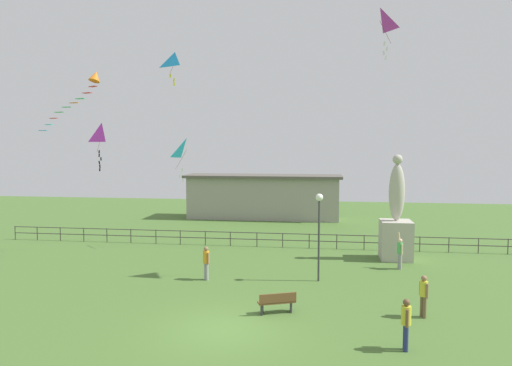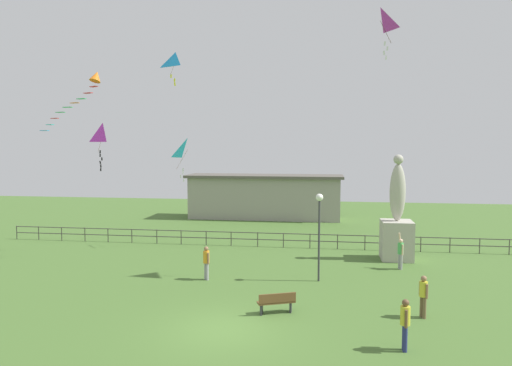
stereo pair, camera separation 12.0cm
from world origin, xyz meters
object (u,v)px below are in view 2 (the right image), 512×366
at_px(person_3, 206,261).
at_px(kite_3, 103,135).
at_px(kite_1, 380,22).
at_px(kite_2, 188,150).
at_px(park_bench, 277,302).
at_px(kite_0, 176,62).
at_px(lamppost, 319,218).
at_px(person_1, 401,251).
at_px(statue_monument, 397,227).
at_px(streamer_kite, 92,82).
at_px(person_0, 405,321).
at_px(person_2, 423,294).

distance_m(person_3, kite_3, 11.53).
height_order(kite_1, kite_2, kite_1).
xyz_separation_m(park_bench, kite_0, (-6.70, 8.38, 10.95)).
xyz_separation_m(lamppost, person_1, (4.31, 2.85, -2.17)).
xyz_separation_m(lamppost, kite_3, (-13.43, 4.88, 4.16)).
height_order(park_bench, kite_1, kite_1).
bearing_deg(kite_0, person_1, -3.55).
distance_m(statue_monument, kite_1, 11.62).
bearing_deg(kite_1, streamer_kite, 176.30).
height_order(person_0, person_3, person_0).
bearing_deg(lamppost, person_2, -47.28).
distance_m(person_2, streamer_kite, 19.70).
relative_size(lamppost, streamer_kite, 0.86).
distance_m(park_bench, person_3, 5.75).
xyz_separation_m(lamppost, kite_0, (-8.29, 3.63, 8.27)).
bearing_deg(person_1, person_2, -92.17).
bearing_deg(lamppost, statue_monument, 49.07).
xyz_separation_m(lamppost, park_bench, (-1.59, -4.75, -2.68)).
relative_size(lamppost, person_0, 2.52).
height_order(lamppost, person_0, lamppost).
relative_size(kite_1, kite_3, 0.78).
bearing_deg(person_2, person_3, 158.22).
relative_size(park_bench, streamer_kite, 0.31).
height_order(person_3, kite_1, kite_1).
bearing_deg(person_0, person_3, 140.26).
xyz_separation_m(statue_monument, park_bench, (-6.01, -9.85, -1.43)).
bearing_deg(lamppost, person_3, -174.15).
relative_size(person_1, kite_2, 0.72).
distance_m(person_2, person_3, 10.27).
xyz_separation_m(lamppost, kite_1, (2.76, 0.58, 9.31)).
bearing_deg(kite_3, streamer_kite, -72.21).
bearing_deg(person_2, kite_0, 146.98).
bearing_deg(kite_1, person_0, -89.39).
distance_m(kite_0, kite_2, 5.96).
height_order(lamppost, park_bench, lamppost).
bearing_deg(statue_monument, person_3, -150.27).
xyz_separation_m(park_bench, kite_2, (-6.96, 11.44, 5.85)).
bearing_deg(kite_0, statue_monument, 6.60).
bearing_deg(person_3, kite_1, 7.89).
height_order(lamppost, streamer_kite, streamer_kite).
bearing_deg(person_2, kite_1, 104.46).
relative_size(park_bench, kite_1, 0.66).
height_order(statue_monument, person_2, statue_monument).
xyz_separation_m(person_0, kite_2, (-11.40, 14.20, 5.33)).
distance_m(person_1, streamer_kite, 19.05).
bearing_deg(park_bench, kite_1, 50.76).
relative_size(person_3, streamer_kite, 0.33).
xyz_separation_m(statue_monument, person_1, (-0.11, -2.25, -0.91)).
distance_m(park_bench, person_0, 5.25).
bearing_deg(kite_1, person_2, -75.54).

